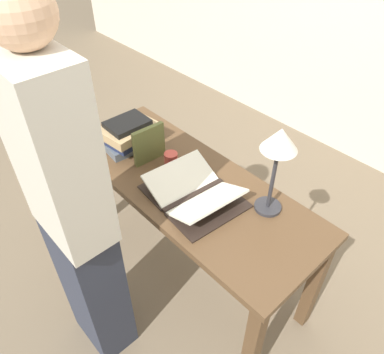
{
  "coord_description": "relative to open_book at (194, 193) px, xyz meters",
  "views": [
    {
      "loc": [
        1.06,
        -0.93,
        1.98
      ],
      "look_at": [
        0.07,
        -0.02,
        0.81
      ],
      "focal_mm": 35.0,
      "sensor_mm": 36.0,
      "label": 1
    }
  ],
  "objects": [
    {
      "name": "ground_plane",
      "position": [
        -0.11,
        0.05,
        -0.76
      ],
      "size": [
        12.0,
        12.0,
        0.0
      ],
      "primitive_type": "plane",
      "color": "#70604C"
    },
    {
      "name": "reading_desk",
      "position": [
        -0.11,
        0.05,
        -0.14
      ],
      "size": [
        1.48,
        0.58,
        0.73
      ],
      "color": "brown",
      "rests_on": "ground_plane"
    },
    {
      "name": "open_book",
      "position": [
        0.0,
        0.0,
        0.0
      ],
      "size": [
        0.48,
        0.4,
        0.09
      ],
      "rotation": [
        0.0,
        0.0,
        -0.09
      ],
      "color": "black",
      "rests_on": "reading_desk"
    },
    {
      "name": "book_stack_tall",
      "position": [
        -0.54,
        0.02,
        0.05
      ],
      "size": [
        0.24,
        0.3,
        0.17
      ],
      "color": "slate",
      "rests_on": "reading_desk"
    },
    {
      "name": "book_standing_upright",
      "position": [
        -0.37,
        0.02,
        0.07
      ],
      "size": [
        0.03,
        0.19,
        0.2
      ],
      "rotation": [
        0.0,
        0.0,
        -0.05
      ],
      "color": "brown",
      "rests_on": "reading_desk"
    },
    {
      "name": "reading_lamp",
      "position": [
        0.29,
        0.2,
        0.32
      ],
      "size": [
        0.15,
        0.15,
        0.44
      ],
      "color": "#2D2D33",
      "rests_on": "reading_desk"
    },
    {
      "name": "coffee_mug",
      "position": [
        -0.25,
        0.07,
        0.01
      ],
      "size": [
        0.1,
        0.07,
        0.08
      ],
      "rotation": [
        0.0,
        0.0,
        0.18
      ],
      "color": "#B74238",
      "rests_on": "reading_desk"
    },
    {
      "name": "person_reader",
      "position": [
        -0.1,
        -0.55,
        0.12
      ],
      "size": [
        0.36,
        0.22,
        1.77
      ],
      "rotation": [
        0.0,
        0.0,
        3.14
      ],
      "color": "#2D3342",
      "rests_on": "ground_plane"
    }
  ]
}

